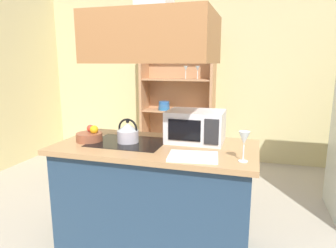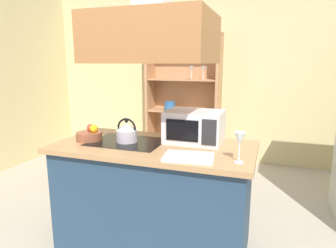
{
  "view_description": "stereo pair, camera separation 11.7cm",
  "coord_description": "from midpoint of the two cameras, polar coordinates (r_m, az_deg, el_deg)",
  "views": [
    {
      "loc": [
        0.56,
        -1.79,
        1.54
      ],
      "look_at": [
        -0.19,
        0.74,
        1.0
      ],
      "focal_mm": 31.84,
      "sensor_mm": 36.0,
      "label": 1
    },
    {
      "loc": [
        0.67,
        -1.75,
        1.54
      ],
      "look_at": [
        -0.19,
        0.74,
        1.0
      ],
      "focal_mm": 31.84,
      "sensor_mm": 36.0,
      "label": 2
    }
  ],
  "objects": [
    {
      "name": "cutting_board",
      "position": [
        2.07,
        5.63,
        -6.29
      ],
      "size": [
        0.37,
        0.28,
        0.02
      ],
      "primitive_type": "cube",
      "rotation": [
        0.0,
        0.0,
        0.13
      ],
      "color": "white",
      "rests_on": "kitchen_island"
    },
    {
      "name": "dish_cabinet",
      "position": [
        4.77,
        3.72,
        3.59
      ],
      "size": [
        1.15,
        0.4,
        1.98
      ],
      "color": "tan",
      "rests_on": "ground"
    },
    {
      "name": "kitchen_island",
      "position": [
        2.55,
        -1.3,
        -13.65
      ],
      "size": [
        1.59,
        0.8,
        0.9
      ],
      "color": "navy",
      "rests_on": "ground"
    },
    {
      "name": "kettle",
      "position": [
        2.47,
        -6.57,
        -1.55
      ],
      "size": [
        0.18,
        0.18,
        0.2
      ],
      "color": "#B5B0BB",
      "rests_on": "kitchen_island"
    },
    {
      "name": "wine_glass_on_counter",
      "position": [
        2.0,
        15.21,
        -3.03
      ],
      "size": [
        0.08,
        0.08,
        0.21
      ],
      "color": "silver",
      "rests_on": "kitchen_island"
    },
    {
      "name": "wall_back",
      "position": [
        4.81,
        11.89,
        9.09
      ],
      "size": [
        6.0,
        0.12,
        2.7
      ],
      "primitive_type": "cube",
      "color": "beige",
      "rests_on": "ground"
    },
    {
      "name": "range_hood",
      "position": [
        2.32,
        -1.45,
        18.39
      ],
      "size": [
        0.9,
        0.7,
        1.16
      ],
      "color": "#A1693A"
    },
    {
      "name": "microwave",
      "position": [
        2.46,
        6.44,
        -0.48
      ],
      "size": [
        0.46,
        0.35,
        0.26
      ],
      "color": "silver",
      "rests_on": "kitchen_island"
    },
    {
      "name": "fruit_bowl",
      "position": [
        2.59,
        -13.54,
        -2.08
      ],
      "size": [
        0.22,
        0.22,
        0.13
      ],
      "color": "brown",
      "rests_on": "kitchen_island"
    }
  ]
}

